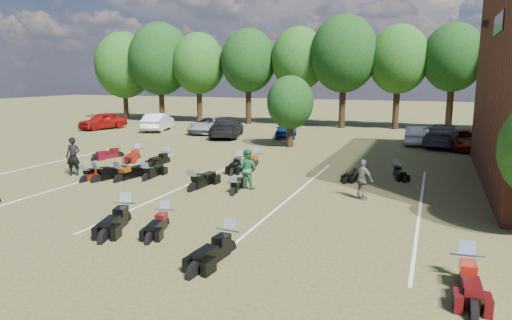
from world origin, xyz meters
The scene contains 32 objects.
ground centered at (0.00, 0.00, 0.00)m, with size 160.00×160.00×0.00m, color brown.
car_0 centered at (-21.38, 19.52, 0.77)m, with size 1.82×4.53×1.54m, color maroon.
car_1 centered at (-15.93, 20.36, 0.80)m, with size 1.68×4.83×1.59m, color silver.
car_2 centered at (-10.98, 20.50, 0.71)m, with size 2.34×5.08×1.41m, color #95969D.
car_3 centered at (-8.28, 18.61, 0.80)m, with size 2.24×5.51×1.60m, color black.
car_4 centered at (-3.76, 20.21, 0.66)m, with size 1.56×3.88×1.32m, color navy.
car_5 centered at (6.14, 20.08, 0.66)m, with size 1.40×4.02×1.32m, color beige.
car_6 centered at (9.18, 18.76, 0.65)m, with size 2.14×4.65×1.29m, color #5C1005.
car_7 centered at (7.99, 19.69, 0.79)m, with size 2.22×5.47×1.59m, color #3C3D41.
person_black centered at (-9.28, 2.78, 0.96)m, with size 0.70×0.46×1.92m, color black.
person_green centered at (-0.24, 3.48, 0.88)m, with size 0.86×0.67×1.76m, color #25643B.
person_grey centered at (4.77, 3.45, 0.82)m, with size 0.96×0.40×1.64m, color #635D55.
motorcycle_3 centered at (-2.26, -2.41, 0.00)m, with size 0.80×2.50×1.39m, color black, non-canonical shape.
motorcycle_4 centered at (2.10, -3.55, 0.00)m, with size 0.76×2.39×1.33m, color black, non-canonical shape.
motorcycle_5 centered at (-0.81, -2.27, 0.00)m, with size 0.66×2.08×1.16m, color black, non-canonical shape.
motorcycle_6 centered at (8.22, -3.15, 0.00)m, with size 0.78×2.46×1.37m, color #40090B, non-canonical shape.
motorcycle_7 centered at (-7.84, 1.88, 0.00)m, with size 0.67×2.10×1.17m, color maroon, non-canonical shape.
motorcycle_8 centered at (-6.32, 2.48, 0.00)m, with size 0.79×2.47×1.38m, color black, non-canonical shape.
motorcycle_9 centered at (-7.27, 2.09, 0.00)m, with size 0.78×2.43×1.36m, color black, non-canonical shape.
motorcycle_10 centered at (-5.32, 3.20, 0.00)m, with size 0.72×2.25×1.26m, color black, non-canonical shape.
motorcycle_11 centered at (-2.26, 2.25, 0.00)m, with size 0.79×2.48×1.38m, color black, non-canonical shape.
motorcycle_12 centered at (-0.36, 2.30, 0.00)m, with size 0.64×2.02×1.13m, color black, non-canonical shape.
motorcycle_14 centered at (-10.60, 7.99, 0.00)m, with size 0.71×2.23×1.25m, color #4B0A14, non-canonical shape.
motorcycle_15 centered at (-9.16, 7.85, 0.00)m, with size 0.71×2.24×1.25m, color maroon, non-canonical shape.
motorcycle_16 centered at (-6.86, 7.42, 0.00)m, with size 0.73×2.30×1.28m, color black, non-canonical shape.
motorcycle_17 centered at (-1.82, 8.52, 0.00)m, with size 0.78×2.44×1.36m, color black, non-canonical shape.
motorcycle_18 centered at (-2.36, 7.43, 0.00)m, with size 0.76×2.38×1.33m, color black, non-canonical shape.
motorcycle_19 centered at (5.66, 8.70, 0.00)m, with size 0.64×2.02×1.13m, color black, non-canonical shape.
motorcycle_20 centered at (4.13, 7.48, 0.00)m, with size 0.64×2.01×1.12m, color black, non-canonical shape.
tree_line centered at (-1.00, 29.00, 6.31)m, with size 56.00×6.00×9.79m.
young_tree_midfield centered at (-2.00, 15.50, 3.09)m, with size 3.20×3.20×4.70m.
parking_lines centered at (-3.00, 3.00, 0.01)m, with size 20.10×14.00×0.01m.
Camera 1 is at (7.27, -14.60, 4.91)m, focal length 32.00 mm.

